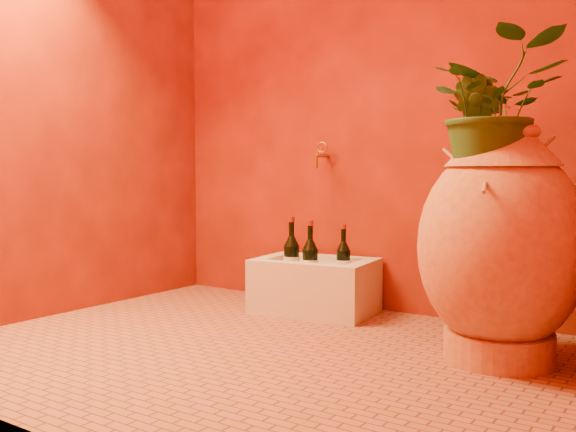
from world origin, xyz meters
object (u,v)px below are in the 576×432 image
Objects in this scene: wine_bottle_b at (343,263)px; wine_bottle_c at (310,263)px; amphora at (501,245)px; stone_basin at (315,287)px; wall_tap at (321,154)px; wine_bottle_a at (292,259)px.

wine_bottle_b is 0.18m from wine_bottle_c.
amphora reaches higher than stone_basin.
amphora is 6.18× the size of wall_tap.
wall_tap is at bearing 84.21° from wine_bottle_a.
amphora is 1.06m from wine_bottle_c.
wine_bottle_b is (0.13, 0.06, 0.13)m from stone_basin.
wall_tap reaches higher than wine_bottle_b.
wine_bottle_b is (-0.91, 0.38, -0.19)m from amphora.
wall_tap is (-1.12, 0.50, 0.37)m from amphora.
amphora is 2.73× the size of wine_bottle_c.
amphora reaches higher than wine_bottle_b.
wine_bottle_c is at bearing 166.86° from amphora.
wine_bottle_b is 0.61m from wall_tap.
wine_bottle_b is 0.93× the size of wine_bottle_c.
wall_tap is (-0.08, 0.18, 0.69)m from stone_basin.
amphora is at bearing -24.11° from wall_tap.
stone_basin is at bearing 31.13° from wine_bottle_a.
wall_tap is at bearing 150.89° from wine_bottle_b.
wall_tap is at bearing 113.45° from stone_basin.
stone_basin is 1.94× the size of wine_bottle_c.
amphora is at bearing -17.04° from stone_basin.
amphora is 1.41× the size of stone_basin.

